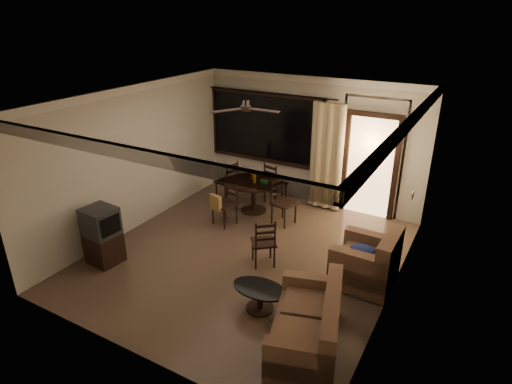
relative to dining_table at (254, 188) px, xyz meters
The scene contains 12 objects.
ground 1.91m from the dining_table, 64.14° to the right, with size 5.50×5.50×0.00m, color #7F6651.
room_shell 1.90m from the dining_table, ahead, with size 5.50×6.70×5.50m.
dining_table is the anchor object (origin of this frame).
dining_chair_west 0.88m from the dining_table, 165.82° to the left, with size 0.51×0.51×0.95m.
dining_chair_east 0.88m from the dining_table, 14.36° to the right, with size 0.51×0.51×0.95m.
dining_chair_south 0.89m from the dining_table, 104.39° to the right, with size 0.51×0.55×0.95m.
dining_chair_north 0.72m from the dining_table, 73.25° to the left, with size 0.51×0.51×0.95m.
tv_cabinet 3.28m from the dining_table, 112.38° to the right, with size 0.58×0.52×1.02m.
sofa 4.17m from the dining_table, 50.41° to the right, with size 1.21×1.70×0.82m.
armchair 3.26m from the dining_table, 26.58° to the right, with size 0.93×0.93×0.92m.
coffee_table 3.33m from the dining_table, 58.85° to the right, with size 0.85×0.51×0.37m.
side_chair 2.14m from the dining_table, 55.84° to the right, with size 0.55×0.55×0.89m.
Camera 1 is at (3.37, -5.67, 4.08)m, focal length 30.00 mm.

